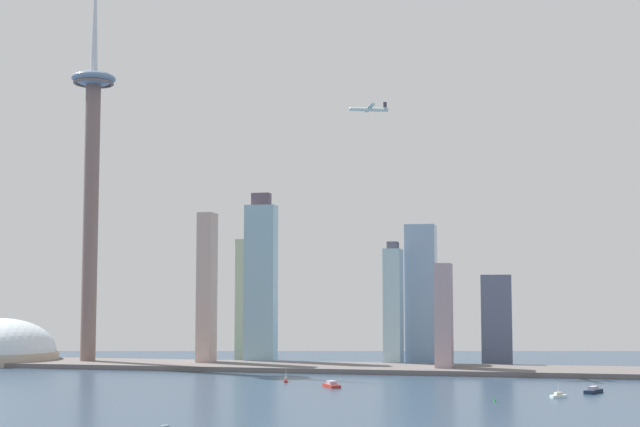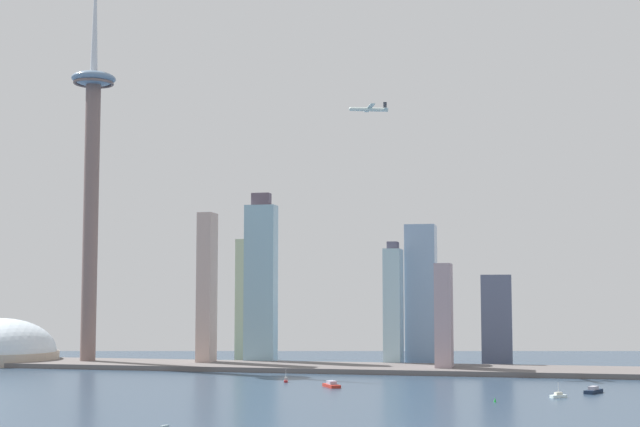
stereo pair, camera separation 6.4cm
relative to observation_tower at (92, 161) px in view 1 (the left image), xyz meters
The scene contains 16 objects.
waterfront_pier 270.50m from the observation_tower, ahead, with size 681.50×76.54×3.91m, color #5F5958.
observation_tower is the anchor object (origin of this frame).
stadium_dome 188.01m from the observation_tower, behind, with size 101.16×101.16×58.94m.
skyscraper_0 293.30m from the observation_tower, 10.28° to the left, with size 14.45×27.42×106.33m.
skyscraper_1 335.97m from the observation_tower, ahead, with size 12.96×26.58×85.69m.
skyscraper_2 381.76m from the observation_tower, 12.90° to the left, with size 26.21×19.65×78.17m.
skyscraper_3 193.29m from the observation_tower, 37.78° to the left, with size 23.37×21.07×112.66m.
skyscraper_4 314.11m from the observation_tower, 15.52° to the left, with size 26.64×27.05×122.82m.
skyscraper_5 183.31m from the observation_tower, 14.96° to the left, with size 26.83×16.40×150.45m.
skyscraper_6 154.00m from the observation_tower, ahead, with size 12.53×19.93×131.05m.
boat_0 460.22m from the observation_tower, 23.87° to the right, with size 10.43×8.76×9.09m.
boat_1 331.88m from the observation_tower, 29.74° to the right, with size 15.16×18.80×4.16m.
boat_3 468.98m from the observation_tower, 19.02° to the right, with size 12.88×18.65×4.35m.
boat_5 293.26m from the observation_tower, 28.49° to the right, with size 4.31×7.60×9.05m.
channel_buoy_0 443.24m from the observation_tower, 29.93° to the right, with size 1.37×1.37×2.74m, color green.
airplane 248.81m from the observation_tower, ahead, with size 32.43×35.05×8.20m.
Camera 1 is at (162.99, -288.47, 61.80)m, focal length 52.05 mm.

